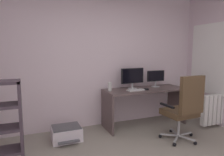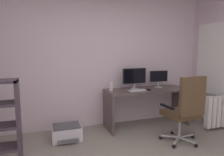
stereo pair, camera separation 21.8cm
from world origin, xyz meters
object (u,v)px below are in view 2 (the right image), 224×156
(monitor_main, at_px, (134,77))
(office_chair, at_px, (185,108))
(radiator, at_px, (222,111))
(printer, at_px, (67,132))
(keyboard, at_px, (137,90))
(desk, at_px, (147,98))
(desktop_speaker, at_px, (111,87))
(monitor_secondary, at_px, (159,77))
(computer_mouse, at_px, (148,89))

(monitor_main, bearing_deg, office_chair, -68.38)
(radiator, bearing_deg, printer, 170.36)
(keyboard, relative_size, radiator, 0.45)
(printer, bearing_deg, monitor_main, 9.92)
(desk, relative_size, monitor_main, 3.32)
(desktop_speaker, bearing_deg, office_chair, -47.17)
(keyboard, bearing_deg, desk, 17.83)
(monitor_secondary, relative_size, computer_mouse, 3.93)
(desk, xyz_separation_m, computer_mouse, (-0.04, -0.12, 0.21))
(monitor_secondary, relative_size, keyboard, 1.16)
(radiator, bearing_deg, monitor_main, 154.25)
(desk, relative_size, office_chair, 1.47)
(computer_mouse, relative_size, radiator, 0.13)
(printer, xyz_separation_m, radiator, (2.89, -0.49, 0.24))
(desktop_speaker, xyz_separation_m, printer, (-0.87, -0.19, -0.72))
(desk, relative_size, keyboard, 4.88)
(desktop_speaker, bearing_deg, keyboard, -18.35)
(radiator, bearing_deg, monitor_secondary, 142.82)
(keyboard, bearing_deg, printer, 177.81)
(computer_mouse, relative_size, printer, 0.20)
(desk, xyz_separation_m, printer, (-1.61, -0.14, -0.44))
(desk, bearing_deg, monitor_main, 157.40)
(printer, bearing_deg, desktop_speaker, 12.51)
(monitor_secondary, relative_size, printer, 0.80)
(desktop_speaker, relative_size, printer, 0.35)
(computer_mouse, bearing_deg, keyboard, -175.54)
(monitor_main, relative_size, desktop_speaker, 2.94)
(monitor_secondary, height_order, printer, monitor_secondary)
(office_chair, distance_m, radiator, 1.17)
(desk, distance_m, printer, 1.68)
(office_chair, bearing_deg, computer_mouse, 104.79)
(desk, distance_m, keyboard, 0.35)
(desktop_speaker, height_order, office_chair, office_chair)
(office_chair, relative_size, radiator, 1.49)
(desktop_speaker, bearing_deg, radiator, -18.68)
(monitor_main, height_order, keyboard, monitor_main)
(desk, height_order, printer, desk)
(printer, bearing_deg, office_chair, -24.04)
(desk, xyz_separation_m, desktop_speaker, (-0.74, 0.05, 0.27))
(keyboard, distance_m, radiator, 1.69)
(monitor_secondary, bearing_deg, office_chair, -97.77)
(monitor_main, xyz_separation_m, computer_mouse, (0.19, -0.22, -0.23))
(computer_mouse, bearing_deg, monitor_main, 139.64)
(desktop_speaker, distance_m, radiator, 2.19)
(monitor_secondary, xyz_separation_m, computer_mouse, (-0.36, -0.22, -0.19))
(printer, bearing_deg, computer_mouse, 0.84)
(desk, bearing_deg, radiator, -26.30)
(desktop_speaker, height_order, radiator, desktop_speaker)
(desktop_speaker, bearing_deg, desk, -3.85)
(monitor_secondary, xyz_separation_m, office_chair, (-0.14, -1.04, -0.36))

